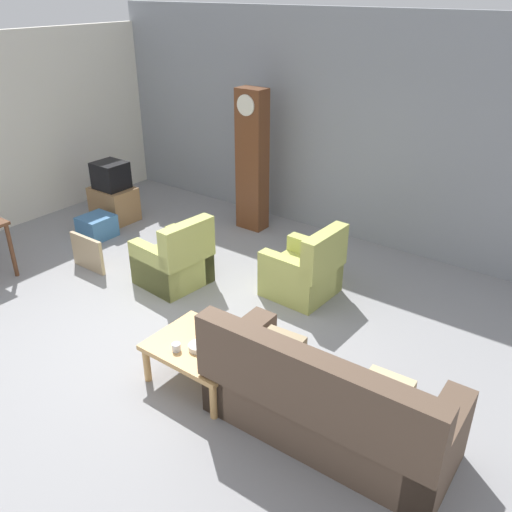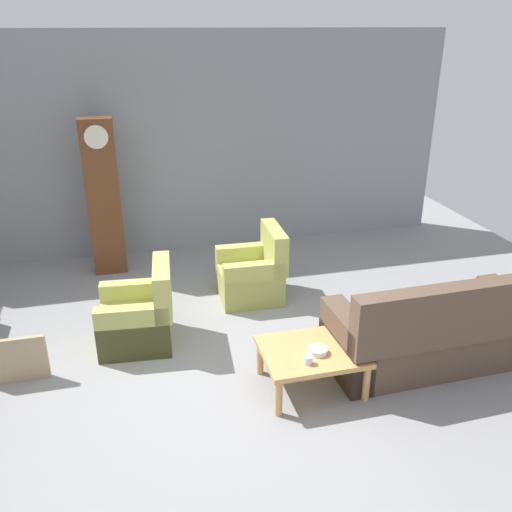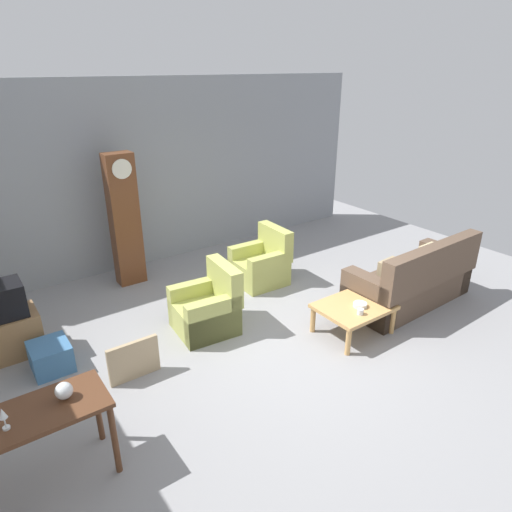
{
  "view_description": "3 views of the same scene",
  "coord_description": "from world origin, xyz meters",
  "px_view_note": "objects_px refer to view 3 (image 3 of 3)",
  "views": [
    {
      "loc": [
        3.7,
        -3.36,
        3.48
      ],
      "look_at": [
        0.66,
        0.71,
        0.9
      ],
      "focal_mm": 37.88,
      "sensor_mm": 36.0,
      "label": 1
    },
    {
      "loc": [
        -0.8,
        -4.39,
        3.25
      ],
      "look_at": [
        0.58,
        1.04,
        0.83
      ],
      "focal_mm": 37.86,
      "sensor_mm": 36.0,
      "label": 2
    },
    {
      "loc": [
        -3.33,
        -3.84,
        3.37
      ],
      "look_at": [
        0.14,
        1.02,
        0.82
      ],
      "focal_mm": 31.63,
      "sensor_mm": 36.0,
      "label": 3
    }
  ],
  "objects_px": {
    "glass_dome_cloche": "(64,391)",
    "framed_picture_leaning": "(134,360)",
    "armchair_olive_far": "(262,265)",
    "grandfather_clock": "(125,220)",
    "coffee_table_wood": "(354,309)",
    "console_table_dark": "(27,427)",
    "tv_stand_cabinet": "(11,335)",
    "couch_floral": "(412,282)",
    "armchair_olive_near": "(208,309)",
    "storage_box_blue": "(51,357)",
    "bowl_white_stacked": "(360,305)",
    "tv_crt": "(2,300)",
    "cup_white_porcelain": "(382,301)",
    "cup_blue_rimmed": "(360,312)",
    "wine_glass_short": "(3,416)"
  },
  "relations": [
    {
      "from": "glass_dome_cloche",
      "to": "framed_picture_leaning",
      "type": "bearing_deg",
      "value": 45.04
    },
    {
      "from": "armchair_olive_far",
      "to": "grandfather_clock",
      "type": "relative_size",
      "value": 0.43
    },
    {
      "from": "coffee_table_wood",
      "to": "console_table_dark",
      "type": "relative_size",
      "value": 0.74
    },
    {
      "from": "tv_stand_cabinet",
      "to": "couch_floral",
      "type": "bearing_deg",
      "value": -22.01
    },
    {
      "from": "armchair_olive_near",
      "to": "coffee_table_wood",
      "type": "bearing_deg",
      "value": -38.11
    },
    {
      "from": "coffee_table_wood",
      "to": "storage_box_blue",
      "type": "distance_m",
      "value": 3.84
    },
    {
      "from": "armchair_olive_far",
      "to": "bowl_white_stacked",
      "type": "bearing_deg",
      "value": -86.81
    },
    {
      "from": "console_table_dark",
      "to": "storage_box_blue",
      "type": "distance_m",
      "value": 1.81
    },
    {
      "from": "coffee_table_wood",
      "to": "armchair_olive_far",
      "type": "bearing_deg",
      "value": 92.45
    },
    {
      "from": "grandfather_clock",
      "to": "tv_crt",
      "type": "height_order",
      "value": "grandfather_clock"
    },
    {
      "from": "cup_white_porcelain",
      "to": "framed_picture_leaning",
      "type": "bearing_deg",
      "value": 162.37
    },
    {
      "from": "console_table_dark",
      "to": "glass_dome_cloche",
      "type": "relative_size",
      "value": 8.79
    },
    {
      "from": "coffee_table_wood",
      "to": "cup_blue_rimmed",
      "type": "distance_m",
      "value": 0.26
    },
    {
      "from": "armchair_olive_near",
      "to": "tv_crt",
      "type": "distance_m",
      "value": 2.5
    },
    {
      "from": "grandfather_clock",
      "to": "wine_glass_short",
      "type": "xyz_separation_m",
      "value": [
        -2.27,
        -3.46,
        -0.17
      ]
    },
    {
      "from": "armchair_olive_far",
      "to": "tv_stand_cabinet",
      "type": "height_order",
      "value": "armchair_olive_far"
    },
    {
      "from": "armchair_olive_near",
      "to": "bowl_white_stacked",
      "type": "relative_size",
      "value": 5.07
    },
    {
      "from": "tv_stand_cabinet",
      "to": "cup_white_porcelain",
      "type": "height_order",
      "value": "tv_stand_cabinet"
    },
    {
      "from": "armchair_olive_near",
      "to": "grandfather_clock",
      "type": "bearing_deg",
      "value": 98.54
    },
    {
      "from": "glass_dome_cloche",
      "to": "console_table_dark",
      "type": "bearing_deg",
      "value": -174.72
    },
    {
      "from": "tv_stand_cabinet",
      "to": "tv_crt",
      "type": "height_order",
      "value": "tv_crt"
    },
    {
      "from": "console_table_dark",
      "to": "storage_box_blue",
      "type": "relative_size",
      "value": 2.71
    },
    {
      "from": "armchair_olive_far",
      "to": "console_table_dark",
      "type": "distance_m",
      "value": 4.46
    },
    {
      "from": "armchair_olive_near",
      "to": "tv_crt",
      "type": "relative_size",
      "value": 1.92
    },
    {
      "from": "armchair_olive_near",
      "to": "coffee_table_wood",
      "type": "height_order",
      "value": "armchair_olive_near"
    },
    {
      "from": "tv_crt",
      "to": "bowl_white_stacked",
      "type": "bearing_deg",
      "value": -29.88
    },
    {
      "from": "armchair_olive_near",
      "to": "console_table_dark",
      "type": "distance_m",
      "value": 2.82
    },
    {
      "from": "console_table_dark",
      "to": "glass_dome_cloche",
      "type": "bearing_deg",
      "value": 5.28
    },
    {
      "from": "tv_stand_cabinet",
      "to": "storage_box_blue",
      "type": "xyz_separation_m",
      "value": [
        0.31,
        -0.61,
        -0.1
      ]
    },
    {
      "from": "storage_box_blue",
      "to": "tv_stand_cabinet",
      "type": "bearing_deg",
      "value": 117.18
    },
    {
      "from": "cup_blue_rimmed",
      "to": "bowl_white_stacked",
      "type": "distance_m",
      "value": 0.2
    },
    {
      "from": "cup_blue_rimmed",
      "to": "bowl_white_stacked",
      "type": "height_order",
      "value": "cup_blue_rimmed"
    },
    {
      "from": "grandfather_clock",
      "to": "couch_floral",
      "type": "bearing_deg",
      "value": -45.11
    },
    {
      "from": "armchair_olive_near",
      "to": "glass_dome_cloche",
      "type": "relative_size",
      "value": 6.22
    },
    {
      "from": "console_table_dark",
      "to": "wine_glass_short",
      "type": "xyz_separation_m",
      "value": [
        -0.14,
        -0.07,
        0.24
      ]
    },
    {
      "from": "couch_floral",
      "to": "bowl_white_stacked",
      "type": "relative_size",
      "value": 11.67
    },
    {
      "from": "tv_stand_cabinet",
      "to": "armchair_olive_near",
      "type": "bearing_deg",
      "value": -22.19
    },
    {
      "from": "armchair_olive_far",
      "to": "armchair_olive_near",
      "type": "bearing_deg",
      "value": -152.75
    },
    {
      "from": "tv_crt",
      "to": "cup_white_porcelain",
      "type": "distance_m",
      "value": 4.77
    },
    {
      "from": "tv_crt",
      "to": "armchair_olive_near",
      "type": "bearing_deg",
      "value": -22.19
    },
    {
      "from": "storage_box_blue",
      "to": "cup_white_porcelain",
      "type": "bearing_deg",
      "value": -24.17
    },
    {
      "from": "armchair_olive_near",
      "to": "storage_box_blue",
      "type": "relative_size",
      "value": 1.92
    },
    {
      "from": "storage_box_blue",
      "to": "wine_glass_short",
      "type": "bearing_deg",
      "value": -109.42
    },
    {
      "from": "coffee_table_wood",
      "to": "grandfather_clock",
      "type": "distance_m",
      "value": 3.81
    },
    {
      "from": "armchair_olive_far",
      "to": "glass_dome_cloche",
      "type": "relative_size",
      "value": 6.22
    },
    {
      "from": "armchair_olive_far",
      "to": "console_table_dark",
      "type": "xyz_separation_m",
      "value": [
        -3.91,
        -2.11,
        0.36
      ]
    },
    {
      "from": "console_table_dark",
      "to": "armchair_olive_far",
      "type": "bearing_deg",
      "value": 28.35
    },
    {
      "from": "storage_box_blue",
      "to": "wine_glass_short",
      "type": "xyz_separation_m",
      "value": [
        -0.61,
        -1.74,
        0.74
      ]
    },
    {
      "from": "framed_picture_leaning",
      "to": "bowl_white_stacked",
      "type": "distance_m",
      "value": 2.93
    },
    {
      "from": "framed_picture_leaning",
      "to": "glass_dome_cloche",
      "type": "distance_m",
      "value": 1.41
    }
  ]
}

